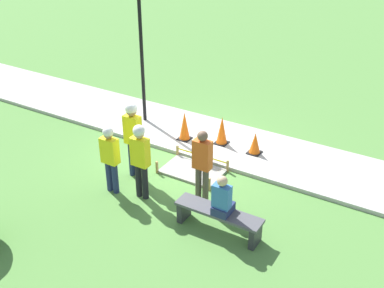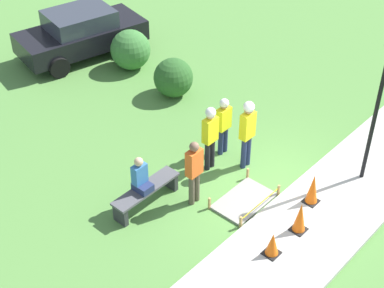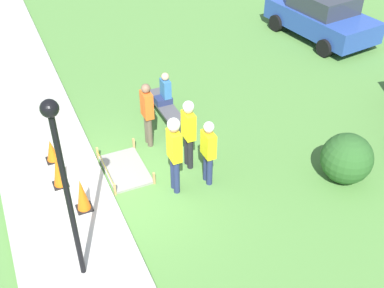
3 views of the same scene
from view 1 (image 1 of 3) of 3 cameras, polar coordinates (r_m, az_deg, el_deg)
name	(u,v)px [view 1 (image 1 of 3)]	position (r m, az deg, el deg)	size (l,w,h in m)	color
ground_plane	(182,156)	(12.56, -1.18, -1.47)	(60.00, 60.00, 0.00)	#51843D
sidewalk	(204,137)	(13.40, 1.42, 0.85)	(28.00, 2.30, 0.10)	#ADAAA3
wet_concrete_patch	(192,171)	(11.87, 0.05, -3.22)	(1.51, 0.99, 0.32)	gray
traffic_cone_near_patch	(255,143)	(12.48, 7.48, 0.10)	(0.34, 0.34, 0.59)	black
traffic_cone_far_patch	(222,130)	(12.81, 3.56, 1.62)	(0.34, 0.34, 0.78)	black
traffic_cone_sidewalk_edge	(185,126)	(13.00, -0.89, 2.16)	(0.34, 0.34, 0.81)	black
park_bench	(218,217)	(9.84, 3.16, -8.60)	(1.84, 0.44, 0.52)	#2D2D33
person_seated_on_bench	(222,199)	(9.47, 3.61, -6.53)	(0.36, 0.44, 0.89)	navy
worker_supervisor	(110,155)	(10.85, -9.69, -1.24)	(0.40, 0.24, 1.66)	navy
worker_assistant	(133,132)	(11.25, -7.04, 1.36)	(0.40, 0.28, 1.94)	navy
worker_trainee	(140,155)	(10.49, -6.15, -1.33)	(0.40, 0.26, 1.82)	black
bystander_in_orange_shirt	(202,162)	(10.37, 1.22, -2.18)	(0.40, 0.23, 1.75)	brown
lamppost_near	(141,38)	(13.44, -6.09, 12.43)	(0.28, 0.28, 3.76)	black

